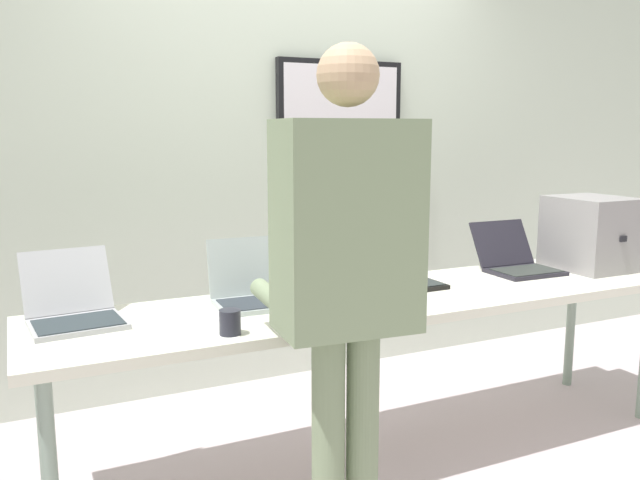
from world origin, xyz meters
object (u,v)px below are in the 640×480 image
at_px(laptop_station_1, 255,289).
at_px(person, 346,264).
at_px(laptop_station_2, 398,274).
at_px(equipment_box, 591,233).
at_px(workbench, 384,306).
at_px(laptop_station_3, 516,261).
at_px(laptop_station_0, 73,307).
at_px(coffee_mug, 230,322).

distance_m(laptop_station_1, person, 0.79).
height_order(laptop_station_2, person, person).
xyz_separation_m(equipment_box, laptop_station_1, (-1.85, 0.09, -0.13)).
bearing_deg(equipment_box, laptop_station_1, 177.15).
bearing_deg(workbench, laptop_station_3, 9.51).
height_order(laptop_station_1, laptop_station_2, laptop_station_1).
bearing_deg(workbench, person, -129.90).
bearing_deg(laptop_station_2, laptop_station_0, 179.43).
height_order(laptop_station_2, coffee_mug, laptop_station_2).
distance_m(equipment_box, laptop_station_3, 0.44).
relative_size(workbench, equipment_box, 7.42).
bearing_deg(equipment_box, laptop_station_0, 177.30).
bearing_deg(person, laptop_station_1, 93.10).
height_order(workbench, coffee_mug, coffee_mug).
bearing_deg(laptop_station_1, laptop_station_3, 0.84).
height_order(laptop_station_2, laptop_station_3, laptop_station_3).
height_order(laptop_station_3, person, person).
distance_m(laptop_station_1, laptop_station_2, 0.72).
xyz_separation_m(workbench, coffee_mug, (-0.79, -0.25, 0.10)).
distance_m(laptop_station_3, coffee_mug, 1.73).
bearing_deg(laptop_station_2, laptop_station_1, -178.81).
bearing_deg(laptop_station_1, laptop_station_2, 1.19).
distance_m(equipment_box, person, 1.93).
relative_size(laptop_station_2, person, 0.20).
height_order(equipment_box, laptop_station_0, equipment_box).
bearing_deg(person, coffee_mug, 126.20).
height_order(laptop_station_1, person, person).
bearing_deg(laptop_station_0, equipment_box, -2.70).
xyz_separation_m(laptop_station_3, person, (-1.41, -0.77, 0.25)).
bearing_deg(person, laptop_station_3, 28.68).
relative_size(equipment_box, coffee_mug, 4.42).
bearing_deg(person, laptop_station_2, 48.29).
xyz_separation_m(workbench, person, (-0.52, -0.62, 0.35)).
bearing_deg(workbench, laptop_station_0, 173.03).
height_order(laptop_station_0, coffee_mug, laptop_station_0).
relative_size(laptop_station_1, laptop_station_3, 0.93).
relative_size(workbench, person, 1.74).
height_order(laptop_station_0, laptop_station_3, laptop_station_0).
relative_size(laptop_station_1, laptop_station_2, 1.03).
bearing_deg(laptop_station_1, laptop_station_0, 177.68).
distance_m(equipment_box, laptop_station_1, 1.86).
bearing_deg(laptop_station_2, equipment_box, -5.44).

